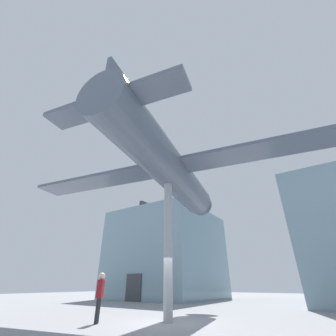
% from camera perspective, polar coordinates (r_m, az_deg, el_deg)
% --- Properties ---
extents(ground_plane, '(80.00, 80.00, 0.00)m').
position_cam_1_polar(ground_plane, '(11.26, 0.00, -34.64)').
color(ground_plane, gray).
extents(glass_pavilion_left, '(10.47, 11.47, 9.69)m').
position_cam_1_polar(glass_pavilion_left, '(28.55, -0.07, -21.11)').
color(glass_pavilion_left, '#7593A3').
rests_on(glass_pavilion_left, ground_plane).
extents(support_pylon_central, '(0.40, 0.40, 6.20)m').
position_cam_1_polar(support_pylon_central, '(11.30, 0.00, -18.83)').
color(support_pylon_central, '#999EA3').
rests_on(support_pylon_central, ground_plane).
extents(suspended_airplane, '(18.10, 13.81, 3.00)m').
position_cam_1_polar(suspended_airplane, '(12.80, 0.44, -0.45)').
color(suspended_airplane, '#4C5666').
rests_on(suspended_airplane, support_pylon_central).
extents(visitor_person, '(0.41, 0.45, 1.87)m').
position_cam_1_polar(visitor_person, '(11.22, -16.92, -28.04)').
color(visitor_person, '#232328').
rests_on(visitor_person, ground_plane).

